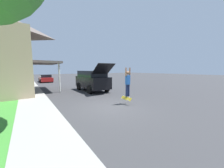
# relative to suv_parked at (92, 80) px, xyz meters

# --- Properties ---
(ground_plane) EXTENTS (120.00, 120.00, 0.00)m
(ground_plane) POSITION_rel_suv_parked_xyz_m (-1.67, -5.75, -1.13)
(ground_plane) COLOR #333335
(sidewalk) EXTENTS (1.80, 80.00, 0.10)m
(sidewalk) POSITION_rel_suv_parked_xyz_m (-5.27, 0.25, -1.08)
(sidewalk) COLOR gray
(sidewalk) RESTS_ON ground_plane
(suv_parked) EXTENTS (2.09, 5.20, 2.74)m
(suv_parked) POSITION_rel_suv_parked_xyz_m (0.00, 0.00, 0.00)
(suv_parked) COLOR black
(suv_parked) RESTS_ON ground_plane
(car_down_street) EXTENTS (1.97, 4.46, 1.33)m
(car_down_street) POSITION_rel_suv_parked_xyz_m (-2.69, 13.25, -0.49)
(car_down_street) COLOR maroon
(car_down_street) RESTS_ON ground_plane
(skateboarder) EXTENTS (0.41, 0.21, 1.81)m
(skateboarder) POSITION_rel_suv_parked_xyz_m (-0.41, -5.95, 0.31)
(skateboarder) COLOR #192347
(skateboarder) RESTS_ON ground_plane
(skateboard) EXTENTS (0.22, 0.84, 0.26)m
(skateboard) POSITION_rel_suv_parked_xyz_m (-0.53, -5.96, -0.73)
(skateboard) COLOR #A89323
(skateboard) RESTS_ON ground_plane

